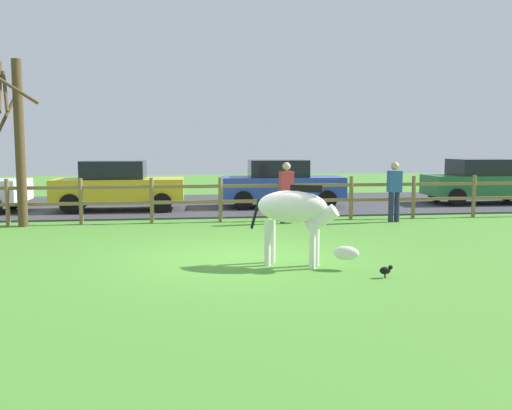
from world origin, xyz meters
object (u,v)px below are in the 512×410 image
parked_car_yellow (118,185)px  visitor_left_of_tree (286,190)px  zebra (297,213)px  parked_car_green (483,181)px  crow_on_grass (386,270)px  parked_car_blue (281,183)px  bare_tree (18,138)px  visitor_right_of_tree (394,189)px

parked_car_yellow → visitor_left_of_tree: size_ratio=2.46×
zebra → visitor_left_of_tree: (0.83, 5.24, -0.02)m
zebra → parked_car_green: (8.57, 8.96, -0.08)m
crow_on_grass → parked_car_blue: size_ratio=0.05×
zebra → parked_car_yellow: parked_car_yellow is taller
bare_tree → visitor_left_of_tree: bearing=-3.0°
crow_on_grass → parked_car_green: (7.36, 10.02, 0.72)m
visitor_right_of_tree → zebra: bearing=-126.5°
bare_tree → crow_on_grass: (7.25, -6.66, -2.15)m
crow_on_grass → visitor_right_of_tree: size_ratio=0.13×
visitor_left_of_tree → parked_car_yellow: bearing=144.8°
parked_car_blue → visitor_right_of_tree: visitor_right_of_tree is taller
bare_tree → visitor_right_of_tree: bearing=-2.6°
crow_on_grass → parked_car_yellow: bearing=118.0°
bare_tree → parked_car_green: bearing=12.9°
bare_tree → parked_car_yellow: bare_tree is taller
crow_on_grass → parked_car_yellow: 10.94m
zebra → parked_car_green: parked_car_green is taller
parked_car_blue → visitor_right_of_tree: bearing=-56.9°
parked_car_green → visitor_left_of_tree: size_ratio=2.48×
zebra → parked_car_yellow: 9.43m
bare_tree → crow_on_grass: 10.08m
zebra → parked_car_green: bearing=46.2°
zebra → visitor_right_of_tree: size_ratio=1.08×
crow_on_grass → parked_car_blue: bearing=89.2°
zebra → parked_car_yellow: size_ratio=0.44×
zebra → parked_car_blue: size_ratio=0.44×
parked_car_green → parked_car_yellow: (-12.48, -0.38, 0.00)m
crow_on_grass → parked_car_blue: 10.00m
crow_on_grass → parked_car_blue: (0.15, 9.98, 0.72)m
crow_on_grass → parked_car_green: bearing=53.7°
zebra → visitor_left_of_tree: size_ratio=1.08×
crow_on_grass → parked_car_green: parked_car_green is taller
bare_tree → parked_car_green: 15.06m
bare_tree → zebra: 8.35m
parked_car_blue → parked_car_yellow: 5.28m
bare_tree → parked_car_yellow: (2.13, 2.98, -1.43)m
bare_tree → zebra: (6.04, -5.60, -1.35)m
visitor_left_of_tree → visitor_right_of_tree: bearing=-1.8°
bare_tree → visitor_left_of_tree: 7.01m
visitor_left_of_tree → visitor_right_of_tree: same height
parked_car_green → parked_car_blue: bearing=-179.6°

